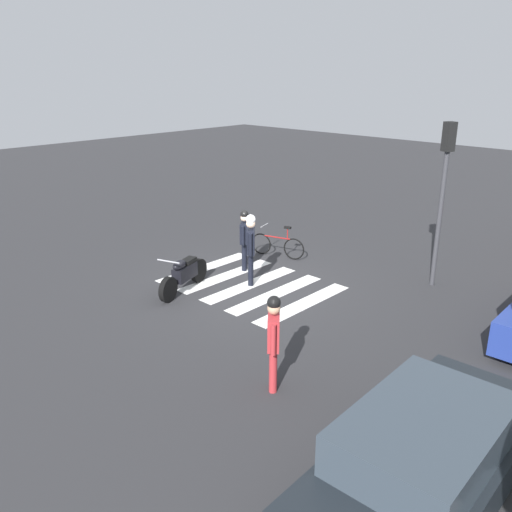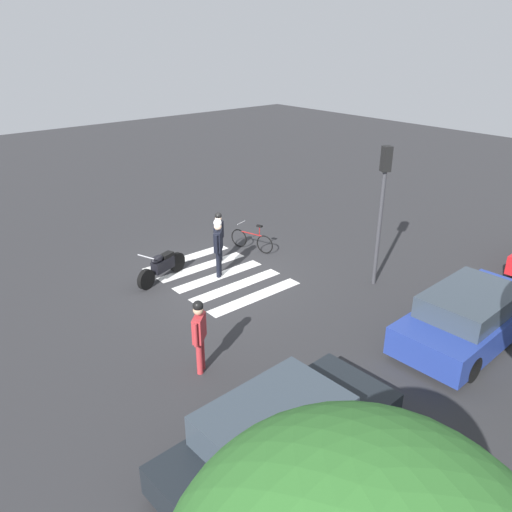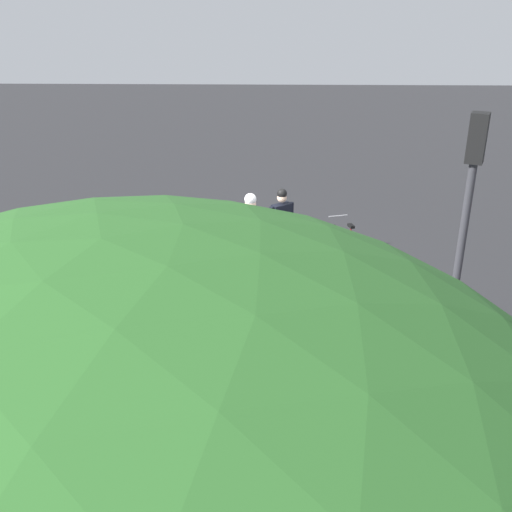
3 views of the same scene
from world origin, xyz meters
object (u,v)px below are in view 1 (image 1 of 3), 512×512
at_px(pedestrian_bystander, 274,336).
at_px(car_black_suv, 428,454).
at_px(officer_by_motorcycle, 251,244).
at_px(traffic_light_pole, 444,179).
at_px(police_motorcycle, 184,274).
at_px(leaning_bicycle, 278,245).
at_px(officer_on_foot, 245,236).

bearing_deg(pedestrian_bystander, car_black_suv, 81.54).
relative_size(officer_by_motorcycle, traffic_light_pole, 0.45).
distance_m(police_motorcycle, traffic_light_pole, 6.88).
bearing_deg(police_motorcycle, officer_by_motorcycle, 148.54).
bearing_deg(car_black_suv, leaning_bicycle, -126.93).
height_order(officer_on_foot, traffic_light_pole, traffic_light_pole).
bearing_deg(officer_on_foot, traffic_light_pole, 121.05).
bearing_deg(police_motorcycle, leaning_bicycle, -179.69).
height_order(officer_on_foot, car_black_suv, officer_on_foot).
distance_m(officer_on_foot, car_black_suv, 8.83).
relative_size(pedestrian_bystander, car_black_suv, 0.38).
distance_m(officer_by_motorcycle, car_black_suv, 7.74).
bearing_deg(traffic_light_pole, leaning_bicycle, -75.13).
relative_size(leaning_bicycle, pedestrian_bystander, 0.94).
height_order(leaning_bicycle, car_black_suv, car_black_suv).
distance_m(officer_by_motorcycle, traffic_light_pole, 5.06).
xyz_separation_m(police_motorcycle, leaning_bicycle, (-3.60, -0.02, -0.09)).
bearing_deg(traffic_light_pole, officer_by_motorcycle, -46.49).
height_order(leaning_bicycle, officer_by_motorcycle, officer_by_motorcycle).
bearing_deg(police_motorcycle, pedestrian_bystander, 69.27).
relative_size(police_motorcycle, car_black_suv, 0.43).
bearing_deg(traffic_light_pole, police_motorcycle, -42.48).
xyz_separation_m(police_motorcycle, officer_by_motorcycle, (-1.49, 0.91, 0.66)).
bearing_deg(officer_on_foot, police_motorcycle, -0.73).
bearing_deg(officer_on_foot, leaning_bicycle, -178.14).
xyz_separation_m(police_motorcycle, traffic_light_pole, (-4.77, 4.37, 2.36)).
distance_m(officer_on_foot, officer_by_motorcycle, 1.11).
bearing_deg(police_motorcycle, traffic_light_pole, 137.52).
height_order(car_black_suv, traffic_light_pole, traffic_light_pole).
distance_m(police_motorcycle, officer_by_motorcycle, 1.87).
xyz_separation_m(leaning_bicycle, officer_on_foot, (1.45, 0.05, 0.62)).
bearing_deg(officer_on_foot, officer_by_motorcycle, 52.94).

